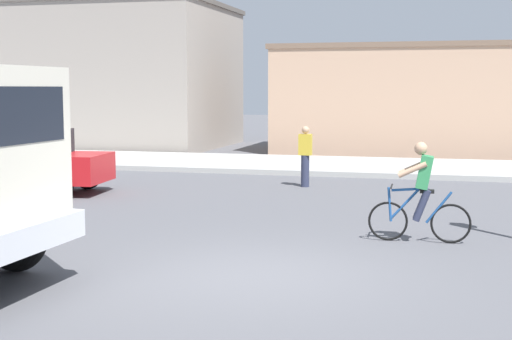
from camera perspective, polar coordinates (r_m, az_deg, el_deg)
ground_plane at (r=10.44m, az=0.05°, el=-8.16°), size 120.00×120.00×0.00m
sidewalk_far at (r=24.12m, az=8.59°, el=0.28°), size 80.00×5.00×0.16m
cyclist at (r=12.76m, az=12.69°, el=-1.69°), size 1.73×0.50×1.72m
car_red_near at (r=19.26m, az=-17.47°, el=0.72°), size 4.14×2.17×1.60m
pedestrian_near_kerb at (r=19.49m, az=3.86°, el=1.15°), size 0.34×0.22×1.62m
building_corner_left at (r=33.60m, az=-10.03°, el=7.21°), size 8.81×8.06×6.30m
building_mid_block at (r=30.39m, az=11.39°, el=5.42°), size 10.19×5.41×4.32m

